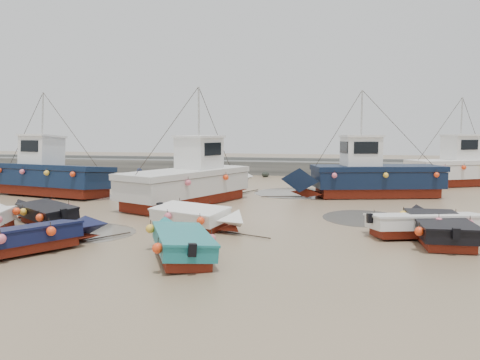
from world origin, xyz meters
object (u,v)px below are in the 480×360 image
object	(u,v)px
dinghy_1	(28,235)
dinghy_4	(44,211)
cabin_boat_0	(44,174)
cabin_boat_3	(457,166)
dinghy_5	(198,215)
person	(140,200)
cabin_boat_1	(194,179)
dinghy_3	(437,222)
dinghy_6	(437,224)
cabin_boat_2	(367,175)
dinghy_2	(179,239)

from	to	relation	value
dinghy_1	dinghy_4	xyz separation A→B (m)	(-2.37, 4.23, 0.01)
cabin_boat_0	dinghy_1	bearing A→B (deg)	-134.69
cabin_boat_0	cabin_boat_3	distance (m)	27.76
dinghy_1	dinghy_5	world-z (taller)	same
dinghy_1	cabin_boat_3	bearing A→B (deg)	84.12
dinghy_4	person	xyz separation A→B (m)	(1.16, 6.98, -0.55)
cabin_boat_0	cabin_boat_3	bearing A→B (deg)	-55.12
dinghy_4	person	world-z (taller)	dinghy_4
cabin_boat_1	dinghy_3	bearing A→B (deg)	-5.36
dinghy_6	person	size ratio (longest dim) A/B	3.50
cabin_boat_1	cabin_boat_2	world-z (taller)	same
dinghy_5	dinghy_6	xyz separation A→B (m)	(8.99, 0.19, -0.02)
cabin_boat_0	cabin_boat_2	world-z (taller)	same
dinghy_5	dinghy_3	bearing A→B (deg)	115.24
dinghy_5	dinghy_4	bearing A→B (deg)	-64.97
dinghy_4	dinghy_6	world-z (taller)	same
cabin_boat_0	person	size ratio (longest dim) A/B	5.79
dinghy_4	person	bearing A→B (deg)	24.60
dinghy_3	cabin_boat_0	xyz separation A→B (m)	(-21.09, 6.89, 0.79)
dinghy_3	dinghy_4	distance (m)	15.70
cabin_boat_1	cabin_boat_2	bearing A→B (deg)	47.98
dinghy_2	cabin_boat_3	distance (m)	25.62
cabin_boat_1	cabin_boat_3	world-z (taller)	same
dinghy_5	cabin_boat_2	bearing A→B (deg)	168.97
dinghy_5	person	world-z (taller)	dinghy_5
cabin_boat_3	dinghy_1	bearing A→B (deg)	-66.67
dinghy_6	person	world-z (taller)	dinghy_6
cabin_boat_1	person	size ratio (longest dim) A/B	5.90
cabin_boat_0	dinghy_4	bearing A→B (deg)	-132.83
dinghy_2	cabin_boat_3	world-z (taller)	cabin_boat_3
cabin_boat_1	cabin_boat_3	size ratio (longest dim) A/B	1.28
dinghy_1	dinghy_6	bearing A→B (deg)	52.23
dinghy_1	dinghy_4	size ratio (longest dim) A/B	1.11
dinghy_2	dinghy_6	bearing A→B (deg)	-0.35
dinghy_1	dinghy_2	xyz separation A→B (m)	(4.94, 0.54, 0.01)
dinghy_5	cabin_boat_3	bearing A→B (deg)	164.88
dinghy_2	cabin_boat_0	bearing A→B (deg)	110.55
dinghy_1	dinghy_5	xyz separation A→B (m)	(4.26, 4.60, 0.01)
dinghy_4	person	size ratio (longest dim) A/B	2.73
dinghy_3	cabin_boat_0	distance (m)	22.20
cabin_boat_2	person	world-z (taller)	cabin_boat_2
dinghy_4	dinghy_6	bearing A→B (deg)	-53.97
cabin_boat_0	dinghy_3	bearing A→B (deg)	-95.72
cabin_boat_0	person	xyz separation A→B (m)	(6.57, -0.81, -1.32)
dinghy_1	dinghy_3	size ratio (longest dim) A/B	0.86
dinghy_6	dinghy_2	bearing A→B (deg)	-155.12
dinghy_2	cabin_boat_1	world-z (taller)	cabin_boat_1
dinghy_5	person	xyz separation A→B (m)	(-5.48, 6.62, -0.56)
cabin_boat_2	person	size ratio (longest dim) A/B	5.77
dinghy_1	cabin_boat_2	xyz separation A→B (m)	(11.28, 15.44, 0.78)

